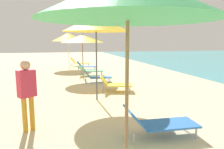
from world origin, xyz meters
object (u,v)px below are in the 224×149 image
object	(u,v)px
umbrella_fourth	(82,39)
lounger_farthest_inland	(86,66)
lounger_fourth_shoreside	(90,70)
umbrella_third	(96,24)
person_walking_near	(27,89)
lounger_second_shoreside	(159,122)
umbrella_farthest	(68,37)
lounger_farthest_shoreside	(80,62)
lounger_fourth_inland	(97,76)
lounger_third_shoreside	(115,84)

from	to	relation	value
umbrella_fourth	lounger_farthest_inland	bearing A→B (deg)	80.53
lounger_fourth_shoreside	lounger_farthest_inland	bearing A→B (deg)	100.92
umbrella_third	lounger_farthest_inland	size ratio (longest dim) A/B	2.07
lounger_farthest_inland	person_walking_near	size ratio (longest dim) A/B	0.87
lounger_second_shoreside	person_walking_near	xyz separation A→B (m)	(-2.71, 0.99, 0.65)
umbrella_third	lounger_fourth_shoreside	distance (m)	5.73
lounger_fourth_shoreside	lounger_farthest_inland	xyz separation A→B (m)	(0.08, 2.66, -0.06)
umbrella_third	umbrella_fourth	xyz separation A→B (m)	(0.00, 4.28, -0.46)
umbrella_third	lounger_farthest_inland	distance (m)	8.26
umbrella_farthest	lounger_farthest_shoreside	distance (m)	2.45
lounger_farthest_shoreside	lounger_second_shoreside	bearing A→B (deg)	-74.05
lounger_fourth_inland	lounger_farthest_inland	world-z (taller)	lounger_fourth_inland
lounger_fourth_inland	lounger_farthest_shoreside	distance (m)	7.04
lounger_third_shoreside	lounger_fourth_inland	xyz separation A→B (m)	(-0.40, 2.01, -0.01)
umbrella_third	lounger_fourth_shoreside	size ratio (longest dim) A/B	1.83
umbrella_farthest	lounger_farthest_shoreside	world-z (taller)	umbrella_farthest
lounger_fourth_shoreside	person_walking_near	size ratio (longest dim) A/B	0.98
lounger_second_shoreside	person_walking_near	size ratio (longest dim) A/B	0.98
lounger_third_shoreside	lounger_second_shoreside	bearing A→B (deg)	-79.36
lounger_farthest_shoreside	umbrella_fourth	bearing A→B (deg)	-79.38
umbrella_third	lounger_farthest_shoreside	distance (m)	10.43
lounger_fourth_inland	person_walking_near	bearing A→B (deg)	-112.66
lounger_fourth_inland	umbrella_farthest	xyz separation A→B (m)	(-1.05, 5.89, 1.99)
lounger_third_shoreside	lounger_fourth_shoreside	xyz separation A→B (m)	(-0.41, 4.12, 0.02)
lounger_farthest_inland	person_walking_near	distance (m)	10.40
lounger_fourth_inland	umbrella_farthest	bearing A→B (deg)	102.45
umbrella_third	person_walking_near	world-z (taller)	umbrella_third
lounger_third_shoreside	umbrella_fourth	distance (m)	3.76
lounger_fourth_inland	lounger_farthest_inland	bearing A→B (deg)	91.55
umbrella_third	lounger_fourth_shoreside	xyz separation A→B (m)	(0.52, 5.24, -2.26)
umbrella_third	lounger_third_shoreside	distance (m)	2.70
umbrella_farthest	umbrella_third	bearing A→B (deg)	-86.77
umbrella_fourth	lounger_farthest_shoreside	world-z (taller)	umbrella_fourth
lounger_farthest_shoreside	person_walking_near	world-z (taller)	person_walking_near
lounger_farthest_shoreside	lounger_fourth_shoreside	bearing A→B (deg)	-74.04
lounger_fourth_inland	lounger_third_shoreside	bearing A→B (deg)	-76.51
lounger_second_shoreside	umbrella_fourth	bearing A→B (deg)	98.48
umbrella_third	person_walking_near	distance (m)	3.31
lounger_third_shoreside	person_walking_near	world-z (taller)	person_walking_near
umbrella_fourth	person_walking_near	bearing A→B (deg)	-106.71
umbrella_third	lounger_fourth_inland	distance (m)	3.92
lounger_second_shoreside	lounger_farthest_inland	xyz separation A→B (m)	(-0.17, 11.05, -0.05)
lounger_fourth_shoreside	lounger_third_shoreside	bearing A→B (deg)	-71.56
lounger_second_shoreside	umbrella_fourth	size ratio (longest dim) A/B	0.66
lounger_third_shoreside	umbrella_third	bearing A→B (deg)	-117.04
umbrella_third	lounger_farthest_shoreside	xyz separation A→B (m)	(0.37, 10.18, -2.27)
umbrella_third	person_walking_near	bearing A→B (deg)	-131.78
lounger_third_shoreside	lounger_fourth_inland	world-z (taller)	lounger_fourth_inland
lounger_farthest_shoreside	lounger_third_shoreside	bearing A→B (deg)	-72.22
umbrella_third	lounger_fourth_shoreside	bearing A→B (deg)	84.30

